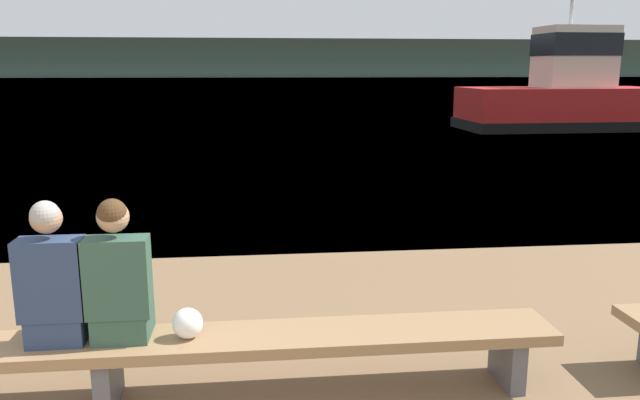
% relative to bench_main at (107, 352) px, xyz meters
% --- Properties ---
extents(water_surface, '(240.00, 240.00, 0.00)m').
position_rel_bench_main_xyz_m(water_surface, '(-0.27, 123.58, -0.40)').
color(water_surface, '#386084').
rests_on(water_surface, ground).
extents(far_shoreline, '(600.00, 12.00, 9.96)m').
position_rel_bench_main_xyz_m(far_shoreline, '(-0.27, 169.47, 4.57)').
color(far_shoreline, '#384233').
rests_on(far_shoreline, ground).
extents(bench_main, '(6.59, 0.54, 0.49)m').
position_rel_bench_main_xyz_m(bench_main, '(0.00, 0.00, 0.00)').
color(bench_main, '#8E6B47').
rests_on(bench_main, ground).
extents(person_left, '(0.45, 0.41, 1.04)m').
position_rel_bench_main_xyz_m(person_left, '(-0.32, 0.01, 0.53)').
color(person_left, navy).
rests_on(person_left, bench_main).
extents(person_right, '(0.45, 0.41, 1.04)m').
position_rel_bench_main_xyz_m(person_right, '(0.12, 0.01, 0.54)').
color(person_right, '#2D4C3D').
rests_on(person_right, bench_main).
extents(shopping_bag, '(0.22, 0.19, 0.23)m').
position_rel_bench_main_xyz_m(shopping_bag, '(0.58, -0.01, 0.20)').
color(shopping_bag, white).
rests_on(shopping_bag, bench_main).
extents(tugboat_red, '(7.94, 3.52, 7.21)m').
position_rel_bench_main_xyz_m(tugboat_red, '(13.38, 19.50, 0.85)').
color(tugboat_red, '#A81919').
rests_on(tugboat_red, water_surface).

